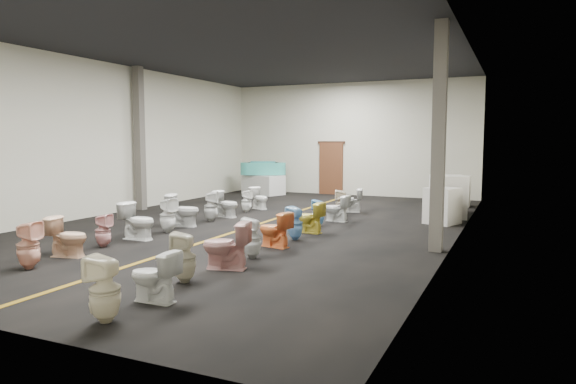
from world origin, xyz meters
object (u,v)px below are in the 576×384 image
object	(u,v)px
toilet_left_6	(183,210)
toilet_right_3	(226,245)
appliance_crate_b	(448,197)
toilet_left_5	(168,215)
toilet_right_8	(319,213)
appliance_crate_c	(453,199)
toilet_right_9	(336,208)
toilet_right_10	(341,203)
appliance_crate_d	(458,191)
toilet_right_5	(275,229)
toilet_right_11	(351,200)
toilet_left_4	(138,221)
toilet_left_1	(28,245)
toilet_right_2	(184,257)
toilet_right_6	(295,223)
toilet_left_9	(246,201)
display_table	(263,185)
toilet_right_0	(105,289)
toilet_left_8	(226,204)
toilet_right_1	(154,276)
toilet_right_4	(252,238)
bathtub	(263,168)
toilet_left_2	(68,237)
toilet_left_10	(260,198)
toilet_left_3	(103,231)
appliance_crate_a	(442,206)
toilet_left_7	(211,206)
toilet_right_7	(309,217)

from	to	relation	value
toilet_left_6	toilet_right_3	distance (m)	4.67
appliance_crate_b	toilet_right_3	size ratio (longest dim) A/B	1.46
toilet_left_5	toilet_right_8	bearing A→B (deg)	-38.41
appliance_crate_c	toilet_left_5	distance (m)	8.64
appliance_crate_b	toilet_right_9	world-z (taller)	appliance_crate_b
toilet_right_10	appliance_crate_d	bearing A→B (deg)	126.79
toilet_right_5	toilet_right_11	distance (m)	5.64
appliance_crate_c	toilet_left_4	size ratio (longest dim) A/B	0.99
toilet_right_8	toilet_left_1	bearing A→B (deg)	-30.49
appliance_crate_b	toilet_left_1	size ratio (longest dim) A/B	1.46
toilet_right_2	toilet_right_6	xyz separation A→B (m)	(0.21, 3.85, -0.02)
toilet_left_9	toilet_right_8	world-z (taller)	toilet_left_9
toilet_right_10	toilet_right_6	bearing A→B (deg)	-13.02
display_table	toilet_right_8	bearing A→B (deg)	-52.82
toilet_left_1	toilet_right_3	distance (m)	3.39
toilet_left_9	toilet_right_0	xyz separation A→B (m)	(3.07, -9.11, 0.07)
toilet_right_5	toilet_right_6	distance (m)	0.88
toilet_left_8	toilet_right_3	xyz separation A→B (m)	(3.11, -5.18, 0.04)
toilet_right_1	toilet_right_4	world-z (taller)	toilet_right_4
appliance_crate_d	toilet_right_0	xyz separation A→B (m)	(-2.70, -13.27, -0.10)
bathtub	toilet_right_10	size ratio (longest dim) A/B	2.30
toilet_left_6	toilet_right_6	bearing A→B (deg)	-113.50
appliance_crate_c	toilet_left_4	xyz separation A→B (m)	(-5.88, -7.36, 0.00)
toilet_left_6	toilet_right_5	world-z (taller)	toilet_left_6
toilet_right_6	toilet_right_0	bearing A→B (deg)	20.62
toilet_left_2	toilet_left_10	world-z (taller)	toilet_left_2
toilet_right_2	toilet_left_3	bearing A→B (deg)	-135.20
toilet_left_4	toilet_right_10	size ratio (longest dim) A/B	1.07
appliance_crate_a	toilet_left_9	bearing A→B (deg)	-177.72
display_table	toilet_right_8	world-z (taller)	display_table
toilet_right_1	toilet_right_9	world-z (taller)	same
toilet_left_10	toilet_right_6	world-z (taller)	toilet_right_6
toilet_right_0	toilet_right_8	size ratio (longest dim) A/B	1.21
toilet_left_1	toilet_right_1	bearing A→B (deg)	-113.10
toilet_left_6	toilet_right_0	bearing A→B (deg)	-167.45
appliance_crate_d	toilet_left_3	world-z (taller)	appliance_crate_d
appliance_crate_c	toilet_right_8	world-z (taller)	appliance_crate_c
toilet_left_4	toilet_right_3	world-z (taller)	same
bathtub	toilet_left_7	size ratio (longest dim) A/B	2.17
appliance_crate_a	toilet_right_11	xyz separation A→B (m)	(-2.87, 1.13, -0.11)
toilet_right_0	toilet_right_5	distance (m)	4.83
appliance_crate_a	toilet_right_2	xyz separation A→B (m)	(-2.87, -7.49, -0.08)
appliance_crate_c	toilet_right_1	world-z (taller)	appliance_crate_c
appliance_crate_d	toilet_right_2	distance (m)	11.77
toilet_right_1	toilet_right_6	size ratio (longest dim) A/B	0.96
appliance_crate_b	toilet_right_7	world-z (taller)	appliance_crate_b
bathtub	toilet_right_4	bearing A→B (deg)	-85.29
toilet_right_1	toilet_right_8	size ratio (longest dim) A/B	1.05
toilet_right_9	bathtub	bearing A→B (deg)	-130.45
toilet_left_8	toilet_right_10	size ratio (longest dim) A/B	0.98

